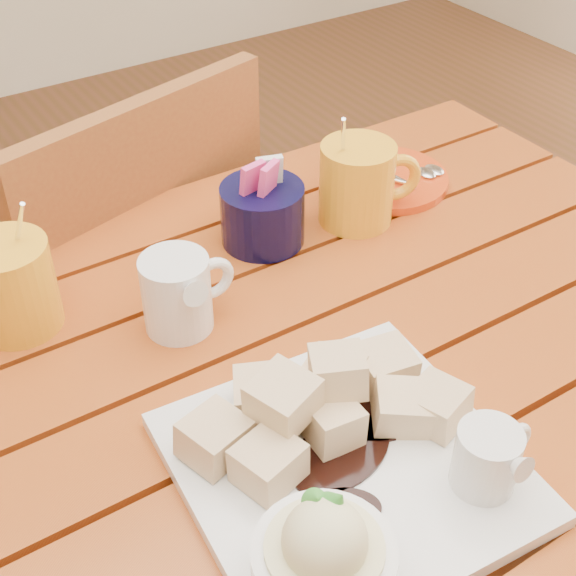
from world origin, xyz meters
TOP-DOWN VIEW (x-y plane):
  - table at (0.00, 0.00)m, footprint 1.20×0.79m
  - dessert_plate at (-0.03, -0.15)m, footprint 0.31×0.31m
  - coffee_mug_left at (-0.20, 0.23)m, footprint 0.13×0.09m
  - coffee_mug_right at (0.25, 0.20)m, footprint 0.14×0.10m
  - cream_pitcher at (-0.04, 0.13)m, footprint 0.11×0.09m
  - sugar_caddy at (0.12, 0.22)m, footprint 0.11×0.11m
  - orange_saucer at (0.34, 0.25)m, footprint 0.18×0.18m
  - chair_far at (0.02, 0.51)m, footprint 0.51×0.51m

SIDE VIEW (x-z plane):
  - chair_far at x=0.02m, z-range 0.05..0.94m
  - table at x=0.00m, z-range 0.27..1.02m
  - orange_saucer at x=0.34m, z-range 0.75..0.77m
  - dessert_plate at x=-0.03m, z-range 0.73..0.84m
  - sugar_caddy at x=0.12m, z-range 0.73..0.85m
  - cream_pitcher at x=-0.04m, z-range 0.75..0.84m
  - coffee_mug_left at x=-0.20m, z-range 0.73..0.88m
  - coffee_mug_right at x=0.25m, z-range 0.72..0.89m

